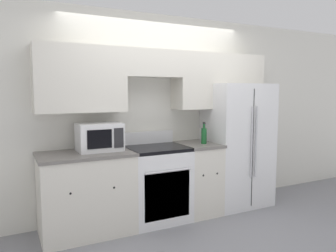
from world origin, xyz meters
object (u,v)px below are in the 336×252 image
oven_range (156,183)px  microwave (99,137)px  bottle (204,135)px  refrigerator (235,144)px

oven_range → microwave: bearing=175.4°
oven_range → microwave: 0.93m
microwave → bottle: bearing=-5.0°
oven_range → refrigerator: bearing=2.6°
oven_range → bottle: (0.66, -0.06, 0.57)m
bottle → microwave: bearing=175.0°
refrigerator → bottle: refrigerator is taller
refrigerator → microwave: size_ratio=3.45×
refrigerator → bottle: bearing=-168.8°
oven_range → refrigerator: 1.32m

